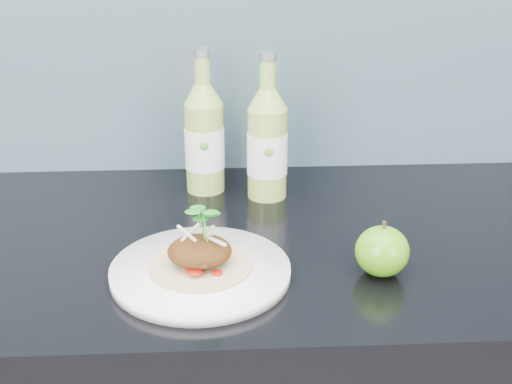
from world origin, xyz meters
TOP-DOWN VIEW (x-y plane):
  - dinner_plate at (-0.11, 1.57)m, footprint 0.28×0.28m
  - pork_taco at (-0.11, 1.57)m, footprint 0.14×0.14m
  - green_apple at (0.14, 1.57)m, footprint 0.08×0.08m
  - cider_bottle_left at (-0.11, 1.88)m, footprint 0.09×0.09m
  - cider_bottle_right at (-0.00, 1.84)m, footprint 0.07×0.07m

SIDE VIEW (x-z plane):
  - dinner_plate at x=-0.11m, z-range 0.90..0.92m
  - green_apple at x=0.14m, z-range 0.90..0.98m
  - pork_taco at x=-0.11m, z-range 0.90..0.99m
  - cider_bottle_left at x=-0.11m, z-range 0.87..1.12m
  - cider_bottle_right at x=0.00m, z-range 0.87..1.12m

